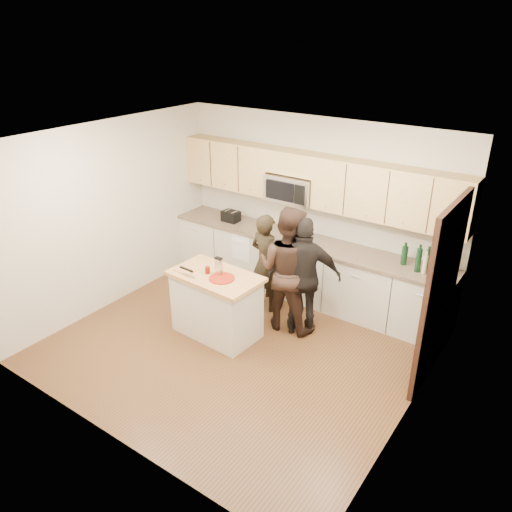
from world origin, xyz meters
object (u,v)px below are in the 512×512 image
Objects in this scene: woman_left at (266,262)px; woman_right at (304,277)px; island at (217,304)px; toaster at (231,216)px; woman_center at (288,269)px.

woman_right is at bearing 170.72° from woman_left.
toaster is at bearing 124.22° from island.
island is 0.74× the size of woman_right.
woman_center is 1.06× the size of woman_right.
island is 1.07m from woman_center.
woman_left is 0.81m from woman_right.
woman_center is 0.25m from woman_right.
woman_center reaches higher than toaster.
woman_left is (0.15, 0.96, 0.28)m from island.
woman_center is at bearing 162.69° from woman_left.
woman_left is 0.84× the size of woman_center.
woman_right reaches higher than toaster.
woman_left is at bearing -29.02° from toaster.
toaster is 1.84m from woman_center.
woman_left is at bearing -31.63° from woman_center.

